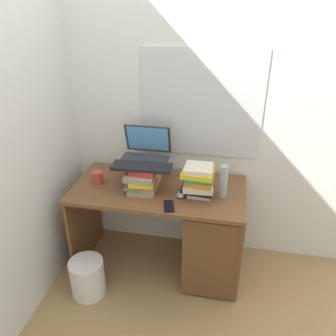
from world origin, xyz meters
TOP-DOWN VIEW (x-y plane):
  - ground_plane at (0.00, 0.00)m, footprint 6.00×6.00m
  - wall_back at (0.00, 0.36)m, footprint 6.00×0.06m
  - wall_left at (-0.79, 0.00)m, footprint 0.05×6.00m
  - desk at (0.31, -0.02)m, footprint 1.27×0.63m
  - book_stack_tall at (-0.12, 0.07)m, footprint 0.23×0.19m
  - book_stack_keyboard_riser at (-0.10, -0.07)m, footprint 0.23×0.20m
  - book_stack_side at (0.30, -0.04)m, footprint 0.24×0.21m
  - laptop at (-0.13, 0.14)m, footprint 0.35×0.30m
  - keyboard at (-0.10, -0.06)m, footprint 0.43×0.16m
  - computer_mouse at (0.18, -0.08)m, footprint 0.06×0.10m
  - mug at (-0.47, -0.01)m, footprint 0.12×0.08m
  - water_bottle at (0.47, -0.02)m, footprint 0.06×0.06m
  - cell_phone at (0.12, -0.23)m, footprint 0.10×0.15m
  - wastebasket at (-0.45, -0.40)m, footprint 0.25×0.25m

SIDE VIEW (x-z plane):
  - ground_plane at x=0.00m, z-range 0.00..0.00m
  - wastebasket at x=-0.45m, z-range 0.00..0.29m
  - desk at x=0.31m, z-range 0.03..0.76m
  - cell_phone at x=0.12m, z-range 0.72..0.73m
  - computer_mouse at x=0.18m, z-range 0.72..0.76m
  - mug at x=-0.47m, z-range 0.72..0.82m
  - book_stack_tall at x=-0.12m, z-range 0.72..0.89m
  - book_stack_keyboard_riser at x=-0.10m, z-range 0.72..0.91m
  - water_bottle at x=0.47m, z-range 0.72..0.96m
  - book_stack_side at x=0.30m, z-range 0.73..0.96m
  - keyboard at x=-0.10m, z-range 0.91..0.93m
  - laptop at x=-0.13m, z-range 0.83..1.06m
  - wall_back at x=0.00m, z-range 0.00..2.60m
  - wall_left at x=-0.79m, z-range 0.00..2.60m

